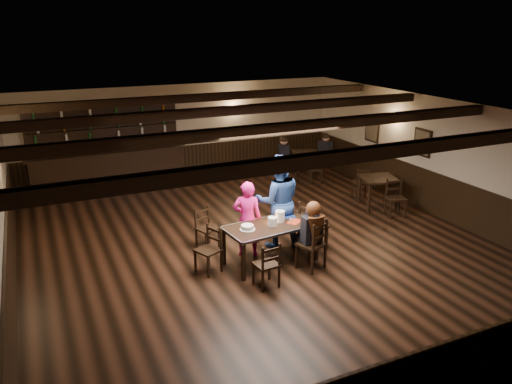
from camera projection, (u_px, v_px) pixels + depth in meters
name	position (u px, v px, depth m)	size (l,w,h in m)	color
ground	(259.00, 247.00, 10.02)	(10.00, 10.00, 0.00)	black
room_shell	(259.00, 162.00, 9.50)	(9.02, 10.02, 2.71)	#BDB49C
dining_table	(271.00, 228.00, 9.16)	(1.79, 1.04, 0.75)	black
chair_near_left	(268.00, 262.00, 8.31)	(0.42, 0.40, 0.81)	black
chair_near_right	(315.00, 241.00, 8.91)	(0.57, 0.56, 0.96)	black
chair_end_left	(211.00, 245.00, 8.90)	(0.50, 0.51, 0.85)	black
chair_end_right	(310.00, 223.00, 9.66)	(0.54, 0.56, 0.99)	black
chair_far_pushed	(205.00, 224.00, 9.88)	(0.48, 0.47, 0.81)	black
woman_pink	(247.00, 219.00, 9.44)	(0.54, 0.36, 1.49)	#E52776
man_blue	(278.00, 201.00, 9.77)	(0.92, 0.72, 1.89)	navy
seated_person	(313.00, 225.00, 8.86)	(0.36, 0.54, 0.87)	black
cake	(247.00, 228.00, 8.91)	(0.28, 0.28, 0.09)	white
plate_stack_a	(272.00, 221.00, 9.08)	(0.17, 0.17, 0.16)	white
plate_stack_b	(280.00, 216.00, 9.27)	(0.18, 0.18, 0.21)	white
tea_light	(269.00, 221.00, 9.25)	(0.04, 0.04, 0.06)	#A5A8AD
salt_shaker	(291.00, 220.00, 9.24)	(0.03, 0.03, 0.08)	silver
pepper_shaker	(291.00, 219.00, 9.29)	(0.03, 0.03, 0.08)	#A5A8AD
drink_glass	(279.00, 217.00, 9.34)	(0.07, 0.07, 0.12)	silver
menu_red	(294.00, 221.00, 9.29)	(0.29, 0.20, 0.00)	maroon
menu_blue	(288.00, 217.00, 9.52)	(0.27, 0.19, 0.00)	#102150
bar_counter	(108.00, 166.00, 12.99)	(4.02, 0.70, 2.20)	black
back_table_a	(379.00, 182.00, 11.98)	(1.01, 1.01, 0.75)	black
back_table_b	(305.00, 156.00, 14.34)	(0.95, 0.95, 0.75)	black
bg_patron_left	(284.00, 150.00, 14.00)	(0.33, 0.44, 0.82)	black
bg_patron_right	(325.00, 146.00, 14.52)	(0.33, 0.43, 0.78)	black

